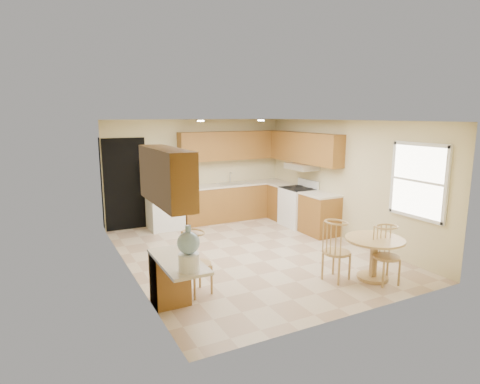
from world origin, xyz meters
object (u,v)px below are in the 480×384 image
stove (298,206)px  chair_desk (199,258)px  refrigerator (164,192)px  chair_table_b (391,251)px  water_crock (189,250)px  dining_table (374,253)px  chair_table_a (341,246)px

stove → chair_desk: (-3.47, -2.47, 0.11)m
refrigerator → stove: 3.15m
chair_table_b → chair_desk: (-2.76, 1.00, 0.03)m
refrigerator → water_crock: (-1.05, -4.52, 0.17)m
chair_desk → water_crock: bearing=-42.0°
dining_table → chair_desk: 2.80m
stove → chair_table_b: 3.54m
chair_table_b → chair_table_a: bearing=-26.4°
chair_desk → water_crock: size_ratio=1.69×
chair_table_a → water_crock: 2.66m
dining_table → water_crock: bearing=-177.6°
stove → chair_table_a: size_ratio=1.13×
refrigerator → chair_table_b: size_ratio=1.88×
chair_table_a → chair_desk: bearing=-120.2°
chair_table_b → refrigerator: bearing=-54.6°
chair_table_a → water_crock: size_ratio=1.72×
chair_table_b → water_crock: (-3.21, 0.17, 0.47)m
dining_table → chair_table_b: size_ratio=1.01×
dining_table → chair_table_b: (0.05, -0.30, 0.11)m
stove → chair_table_b: stove is taller
dining_table → chair_table_a: 0.59m
chair_table_b → water_crock: bearing=7.8°
refrigerator → water_crock: 4.64m
dining_table → chair_table_a: bearing=164.0°
stove → chair_desk: size_ratio=1.15×
chair_table_b → chair_desk: size_ratio=0.96×
refrigerator → stove: refrigerator is taller
stove → dining_table: (-0.77, -3.17, -0.02)m
dining_table → chair_desk: chair_desk is taller
chair_desk → dining_table: bearing=62.0°
stove → water_crock: 5.16m
dining_table → chair_table_a: chair_table_a is taller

